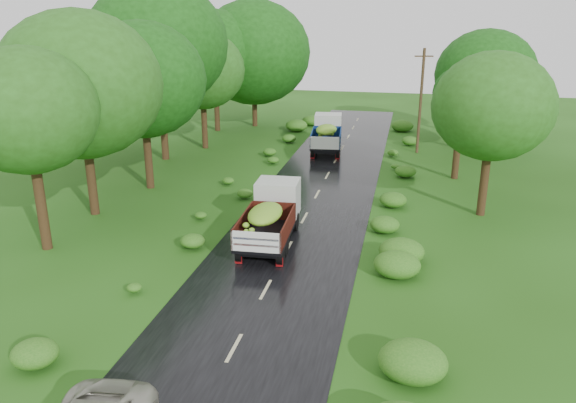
% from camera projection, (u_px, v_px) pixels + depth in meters
% --- Properties ---
extents(ground, '(120.00, 120.00, 0.00)m').
position_uv_depth(ground, '(234.00, 348.00, 17.70)').
color(ground, '#1C410E').
rests_on(ground, ground).
extents(road, '(6.50, 80.00, 0.02)m').
position_uv_depth(road, '(272.00, 278.00, 22.32)').
color(road, black).
rests_on(road, ground).
extents(road_lines, '(0.12, 69.60, 0.00)m').
position_uv_depth(road_lines, '(278.00, 267.00, 23.24)').
color(road_lines, '#BFB78C').
rests_on(road_lines, road).
extents(truck_near, '(2.30, 5.85, 2.42)m').
position_uv_depth(truck_near, '(271.00, 214.00, 25.43)').
color(truck_near, black).
rests_on(truck_near, ground).
extents(truck_far, '(2.68, 6.10, 2.49)m').
position_uv_depth(truck_far, '(327.00, 132.00, 42.19)').
color(truck_far, black).
rests_on(truck_far, ground).
extents(utility_pole, '(1.32, 0.37, 7.60)m').
position_uv_depth(utility_pole, '(421.00, 100.00, 40.81)').
color(utility_pole, '#382616').
rests_on(utility_pole, ground).
extents(trees_left, '(7.44, 33.12, 9.94)m').
position_uv_depth(trees_left, '(182.00, 64.00, 38.45)').
color(trees_left, black).
rests_on(trees_left, ground).
extents(trees_right, '(5.30, 23.94, 7.44)m').
position_uv_depth(trees_right, '(480.00, 82.00, 37.67)').
color(trees_right, black).
rests_on(trees_right, ground).
extents(shrubs, '(11.90, 44.00, 0.70)m').
position_uv_depth(shrubs, '(311.00, 199.00, 30.54)').
color(shrubs, '#225E16').
rests_on(shrubs, ground).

